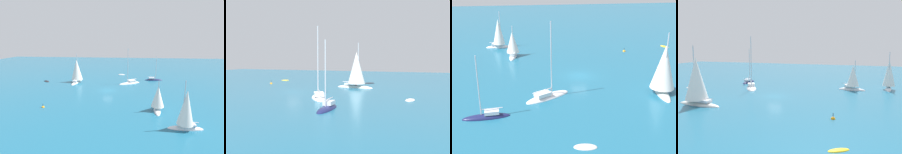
% 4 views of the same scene
% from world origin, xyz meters
% --- Properties ---
extents(ground_plane, '(160.00, 160.00, 0.00)m').
position_xyz_m(ground_plane, '(0.00, 0.00, 0.00)').
color(ground_plane, '#1E607F').
extents(sailboat, '(2.51, 5.52, 8.28)m').
position_xyz_m(sailboat, '(-19.18, -14.55, 2.90)').
color(sailboat, white).
rests_on(sailboat, ground).
extents(tender, '(1.53, 2.67, 0.47)m').
position_xyz_m(tender, '(21.00, -2.74, 0.00)').
color(tender, silver).
rests_on(tender, ground).
extents(yacht, '(5.58, 2.69, 6.61)m').
position_xyz_m(yacht, '(-12.30, -11.37, 2.17)').
color(yacht, white).
rests_on(yacht, ground).
extents(yacht_1, '(5.41, 7.13, 11.35)m').
position_xyz_m(yacht_1, '(7.98, -5.93, 0.17)').
color(yacht_1, white).
rests_on(yacht_1, ground).
extents(yacht_2, '(2.05, 6.07, 8.63)m').
position_xyz_m(yacht_2, '(13.08, -13.84, 0.14)').
color(yacht_2, '#191E4C').
rests_on(yacht_2, ground).
extents(sailboat_1, '(7.91, 3.80, 9.61)m').
position_xyz_m(sailboat_1, '(8.14, 10.90, 3.39)').
color(sailboat_1, silver).
rests_on(sailboat_1, ground).
extents(rib_1, '(2.14, 1.90, 0.33)m').
position_xyz_m(rib_1, '(-15.67, 21.53, 0.00)').
color(rib_1, yellow).
rests_on(rib_1, ground).
extents(channel_buoy, '(0.60, 0.60, 1.07)m').
position_xyz_m(channel_buoy, '(-13.12, 11.63, 0.01)').
color(channel_buoy, orange).
rests_on(channel_buoy, ground).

